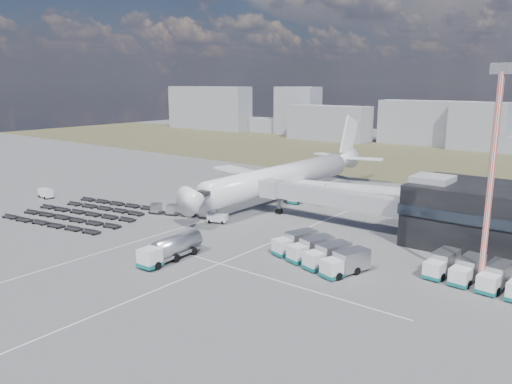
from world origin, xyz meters
The scene contains 16 objects.
ground centered at (0.00, 0.00, 0.00)m, with size 420.00×420.00×0.00m, color #565659.
grass_strip centered at (0.00, 110.00, 0.01)m, with size 420.00×90.00×0.01m, color #4D462E.
lane_markings centered at (9.77, 3.00, 0.01)m, with size 47.12×110.00×0.01m.
terminal centered at (47.77, 23.96, 5.25)m, with size 30.40×16.40×11.00m.
jet_bridge centered at (15.90, 20.42, 5.05)m, with size 30.30×3.80×7.05m.
airliner centered at (0.00, 32.38, 5.29)m, with size 51.59×64.53×17.62m.
skyline centered at (-12.48, 151.67, 9.12)m, with size 312.16×26.67×24.00m.
fuel_tanker centered at (9.23, -11.35, 1.79)m, with size 3.34×11.21×3.58m.
pushback_tug centered at (0.86, 8.00, 0.80)m, with size 3.61×2.03×1.59m, color white.
utility_van centered at (-44.12, -1.16, 1.07)m, with size 3.97×1.80×2.15m, color white.
catering_truck centered at (3.40, 31.46, 1.45)m, with size 3.61×6.54×2.84m.
service_trucks_near centered at (27.10, 1.35, 1.63)m, with size 15.11×11.11×3.00m.
service_trucks_far centered at (48.01, 7.43, 1.56)m, with size 13.45×8.16×2.87m.
uld_row centered at (-8.35, 7.12, 1.13)m, with size 13.41×6.45×1.89m.
baggage_dollies centered at (-24.00, -4.43, 0.39)m, with size 27.40×23.70×0.78m.
floodlight_mast centered at (48.35, 6.09, 14.12)m, with size 2.64×2.18×28.18m.
Camera 1 is at (62.84, -58.91, 25.87)m, focal length 35.00 mm.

